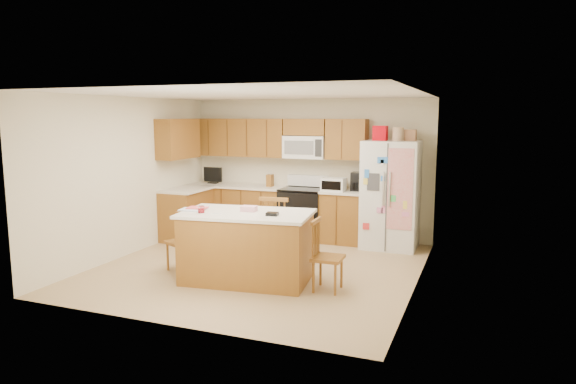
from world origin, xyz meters
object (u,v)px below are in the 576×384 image
at_px(refrigerator, 391,193).
at_px(windsor_chair_right, 326,257).
at_px(windsor_chair_back, 277,233).
at_px(island, 247,246).
at_px(stove, 303,213).
at_px(windsor_chair_left, 183,242).

xyz_separation_m(refrigerator, windsor_chair_right, (-0.37, -2.45, -0.49)).
relative_size(refrigerator, windsor_chair_back, 1.94).
distance_m(refrigerator, island, 2.91).
bearing_deg(stove, windsor_chair_back, -83.06).
height_order(refrigerator, windsor_chair_left, refrigerator).
bearing_deg(windsor_chair_back, windsor_chair_left, -148.99).
height_order(refrigerator, windsor_chair_back, refrigerator).
bearing_deg(refrigerator, windsor_chair_left, -136.60).
relative_size(stove, windsor_chair_back, 1.08).
bearing_deg(windsor_chair_right, windsor_chair_left, 178.24).
distance_m(island, windsor_chair_right, 1.10).
bearing_deg(refrigerator, island, -120.75).
distance_m(refrigerator, windsor_chair_right, 2.53).
bearing_deg(windsor_chair_left, windsor_chair_back, 31.01).
xyz_separation_m(stove, refrigerator, (1.57, -0.06, 0.45)).
bearing_deg(stove, windsor_chair_left, -111.28).
relative_size(stove, windsor_chair_left, 1.26).
relative_size(refrigerator, island, 1.11).
height_order(stove, windsor_chair_back, stove).
xyz_separation_m(windsor_chair_left, windsor_chair_right, (2.15, -0.07, 0.01)).
distance_m(island, windsor_chair_back, 0.80).
height_order(island, windsor_chair_right, island).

